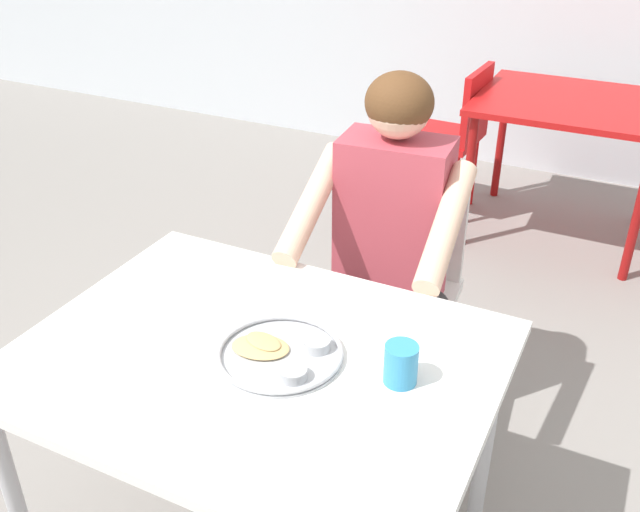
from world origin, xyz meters
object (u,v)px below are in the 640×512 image
at_px(table_foreground, 257,380).
at_px(thali_tray, 281,353).
at_px(table_background_red, 572,117).
at_px(drinking_cup, 401,363).
at_px(diner_foreground, 384,240).
at_px(chair_red_left, 452,129).
at_px(chair_foreground, 400,276).

relative_size(table_foreground, thali_tray, 3.73).
xyz_separation_m(thali_tray, table_background_red, (0.28, 2.44, -0.12)).
distance_m(thali_tray, drinking_cup, 0.29).
xyz_separation_m(diner_foreground, chair_red_left, (-0.30, 1.76, -0.25)).
distance_m(chair_foreground, table_background_red, 1.58).
distance_m(table_foreground, thali_tray, 0.11).
bearing_deg(table_background_red, table_foreground, -97.90).
bearing_deg(drinking_cup, chair_foreground, 109.57).
height_order(thali_tray, drinking_cup, drinking_cup).
xyz_separation_m(chair_foreground, chair_red_left, (-0.29, 1.54, 0.01)).
distance_m(drinking_cup, table_background_red, 2.41).
bearing_deg(drinking_cup, thali_tray, -171.50).
relative_size(table_foreground, table_background_red, 1.21).
height_order(table_foreground, table_background_red, table_foreground).
bearing_deg(thali_tray, table_background_red, 83.38).
distance_m(thali_tray, diner_foreground, 0.69).
height_order(drinking_cup, diner_foreground, diner_foreground).
xyz_separation_m(table_background_red, chair_red_left, (-0.60, 0.00, -0.16)).
bearing_deg(thali_tray, table_foreground, -163.71).
relative_size(chair_foreground, diner_foreground, 0.67).
distance_m(drinking_cup, chair_foreground, 0.97).
relative_size(chair_foreground, chair_red_left, 1.01).
bearing_deg(table_foreground, table_background_red, 82.10).
bearing_deg(drinking_cup, diner_foreground, 114.42).
xyz_separation_m(chair_foreground, diner_foreground, (0.01, -0.22, 0.25)).
xyz_separation_m(table_foreground, chair_foreground, (0.03, 0.92, -0.20)).
bearing_deg(thali_tray, chair_foreground, 91.72).
distance_m(table_foreground, table_background_red, 2.48).
height_order(table_background_red, chair_red_left, chair_red_left).
bearing_deg(chair_foreground, chair_red_left, 100.56).
height_order(thali_tray, table_background_red, thali_tray).
relative_size(thali_tray, chair_foreground, 0.36).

